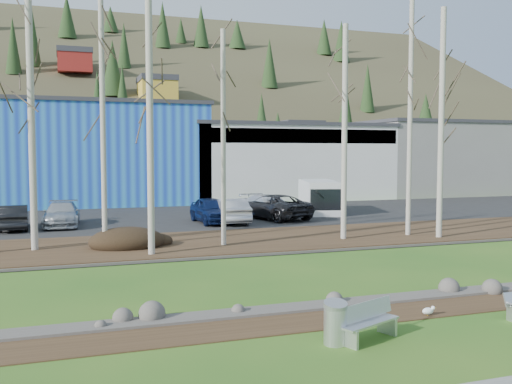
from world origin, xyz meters
name	(u,v)px	position (x,y,z in m)	size (l,w,h in m)	color
ground	(405,340)	(0.00, 0.00, 0.00)	(200.00, 200.00, 0.00)	#275818
dirt_strip	(359,315)	(0.00, 2.10, 0.01)	(80.00, 1.80, 0.03)	#382616
near_bank_rocks	(341,305)	(0.00, 3.10, 0.00)	(80.00, 0.80, 0.50)	#47423D
river	(286,275)	(0.00, 7.20, 0.00)	(80.00, 8.00, 0.90)	#111F30
far_bank_rocks	(249,255)	(0.00, 11.30, 0.00)	(80.00, 0.80, 0.46)	#47423D
far_bank	(228,242)	(0.00, 14.50, 0.07)	(80.00, 7.00, 0.15)	#382616
parking_lot	(183,218)	(0.00, 25.00, 0.07)	(80.00, 14.00, 0.14)	black
building_blue	(77,153)	(-6.00, 39.00, 4.16)	(20.40, 12.24, 8.30)	blue
building_white	(279,161)	(12.00, 38.98, 3.41)	(18.36, 12.24, 6.80)	silver
building_grey	(424,158)	(28.00, 39.00, 3.66)	(14.28, 12.24, 7.30)	gray
hillside	(107,69)	(0.00, 84.00, 17.50)	(160.00, 72.00, 35.00)	#362E20
bench_intact	(368,321)	(-0.76, 0.31, 0.42)	(1.74, 1.10, 0.84)	silver
litter_bin	(335,325)	(-1.62, 0.26, 0.44)	(0.51, 0.51, 0.88)	silver
seagull	(428,311)	(1.65, 1.42, 0.15)	(0.38, 0.18, 0.28)	gold
dirt_mound	(127,240)	(-4.66, 14.13, 0.47)	(3.25, 2.30, 0.64)	black
birch_2	(32,125)	(-8.41, 14.66, 5.39)	(0.29, 0.29, 10.48)	beige
birch_3	(103,112)	(-5.58, 14.06, 5.93)	(0.22, 0.22, 11.56)	beige
birch_4	(150,128)	(-3.90, 12.04, 5.19)	(0.27, 0.27, 10.09)	beige
birch_5	(223,138)	(-0.52, 13.33, 4.86)	(0.21, 0.21, 9.43)	beige
birch_6	(345,133)	(5.36, 13.23, 5.17)	(0.26, 0.26, 10.04)	beige
birch_7	(441,124)	(9.97, 12.18, 5.62)	(0.27, 0.27, 10.94)	beige
birch_8	(410,112)	(8.99, 13.33, 6.20)	(0.23, 0.23, 12.10)	beige
car_0	(14,217)	(-9.73, 21.82, 0.80)	(1.39, 3.98, 1.31)	black
car_1	(62,214)	(-7.32, 22.48, 0.81)	(1.88, 4.62, 1.34)	#A6AAAE
car_2	(212,210)	(0.95, 21.20, 0.89)	(1.77, 4.39, 1.50)	#0E1C47
car_3	(230,211)	(1.95, 20.79, 0.86)	(1.52, 4.35, 1.43)	silver
car_4	(272,207)	(5.02, 21.96, 0.90)	(2.51, 5.45, 1.52)	#262628
car_5	(269,206)	(5.07, 22.74, 0.85)	(1.99, 4.89, 1.42)	silver
van_white	(319,197)	(9.13, 23.92, 1.24)	(3.33, 5.39, 2.19)	white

